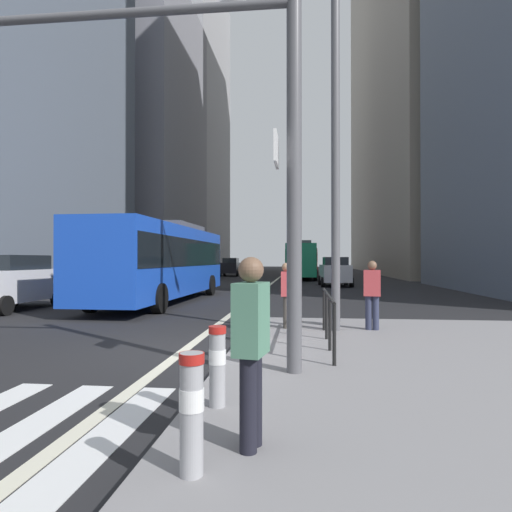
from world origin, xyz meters
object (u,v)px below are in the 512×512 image
at_px(bollard_right, 248,328).
at_px(bollard_back, 264,316).
at_px(traffic_signal_gantry, 159,106).
at_px(pedestrian_far, 251,342).
at_px(city_bus_red_distant, 306,259).
at_px(car_oncoming_mid, 231,267).
at_px(pedestrian_walking, 372,292).
at_px(sedan_white_oncoming, 10,282).
at_px(city_bus_red_receding, 301,259).
at_px(street_lamp_post, 335,109).
at_px(city_bus_blue_oncoming, 162,258).
at_px(pedestrian_waiting, 286,292).
at_px(car_receding_near, 335,271).
at_px(bollard_left, 217,362).
at_px(bollard_front, 192,407).

xyz_separation_m(bollard_right, bollard_back, (0.13, 1.60, -0.00)).
distance_m(traffic_signal_gantry, pedestrian_far, 4.34).
height_order(city_bus_red_distant, car_oncoming_mid, city_bus_red_distant).
xyz_separation_m(car_oncoming_mid, pedestrian_walking, (9.40, -36.01, 0.05)).
xyz_separation_m(bollard_back, pedestrian_walking, (2.43, 1.25, 0.44)).
bearing_deg(sedan_white_oncoming, pedestrian_walking, -18.48).
bearing_deg(city_bus_red_receding, car_oncoming_mid, 140.12).
bearing_deg(street_lamp_post, pedestrian_far, -100.61).
height_order(street_lamp_post, bollard_back, street_lamp_post).
bearing_deg(city_bus_red_receding, bollard_back, -91.13).
bearing_deg(traffic_signal_gantry, pedestrian_far, -56.44).
bearing_deg(pedestrian_far, sedan_white_oncoming, 133.02).
bearing_deg(sedan_white_oncoming, traffic_signal_gantry, -44.42).
height_order(city_bus_blue_oncoming, pedestrian_walking, city_bus_blue_oncoming).
height_order(bollard_back, pedestrian_waiting, pedestrian_waiting).
bearing_deg(car_receding_near, city_bus_red_distant, 93.67).
height_order(car_oncoming_mid, car_receding_near, same).
relative_size(street_lamp_post, pedestrian_waiting, 5.14).
xyz_separation_m(city_bus_blue_oncoming, bollard_left, (4.90, -12.83, -1.19)).
bearing_deg(car_oncoming_mid, pedestrian_walking, -75.38).
distance_m(car_oncoming_mid, pedestrian_walking, 37.21).
relative_size(city_bus_red_receding, bollard_left, 12.00).
bearing_deg(city_bus_red_receding, city_bus_blue_oncoming, -104.12).
bearing_deg(bollard_left, bollard_front, -85.99).
xyz_separation_m(city_bus_red_receding, bollard_right, (-0.74, -32.52, -1.24)).
xyz_separation_m(car_oncoming_mid, bollard_left, (6.85, -41.57, -0.34)).
distance_m(sedan_white_oncoming, street_lamp_post, 12.58).
distance_m(car_receding_near, street_lamp_post, 19.88).
height_order(car_oncoming_mid, street_lamp_post, street_lamp_post).
distance_m(city_bus_blue_oncoming, bollard_left, 13.78).
distance_m(traffic_signal_gantry, bollard_front, 4.81).
relative_size(bollard_right, pedestrian_walking, 0.50).
relative_size(car_oncoming_mid, bollard_front, 4.80).
relative_size(sedan_white_oncoming, city_bus_red_receding, 0.40).
relative_size(bollard_left, bollard_right, 1.12).
relative_size(city_bus_red_distant, bollard_right, 14.14).
xyz_separation_m(bollard_front, pedestrian_walking, (2.44, 7.10, 0.37)).
bearing_deg(pedestrian_walking, city_bus_red_distant, 91.54).
xyz_separation_m(city_bus_red_distant, car_receding_near, (1.80, -28.05, -0.85)).
xyz_separation_m(traffic_signal_gantry, pedestrian_waiting, (1.76, 4.07, -3.11)).
bearing_deg(bollard_left, street_lamp_post, 72.44).
bearing_deg(sedan_white_oncoming, pedestrian_far, -46.98).
distance_m(car_receding_near, traffic_signal_gantry, 23.78).
xyz_separation_m(city_bus_red_distant, bollard_front, (-1.17, -54.33, -1.17)).
height_order(bollard_front, bollard_right, bollard_front).
distance_m(city_bus_red_distant, traffic_signal_gantry, 51.35).
relative_size(traffic_signal_gantry, bollard_right, 7.62).
relative_size(bollard_front, bollard_left, 1.04).
height_order(city_bus_blue_oncoming, pedestrian_far, city_bus_blue_oncoming).
distance_m(street_lamp_post, bollard_left, 7.30).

